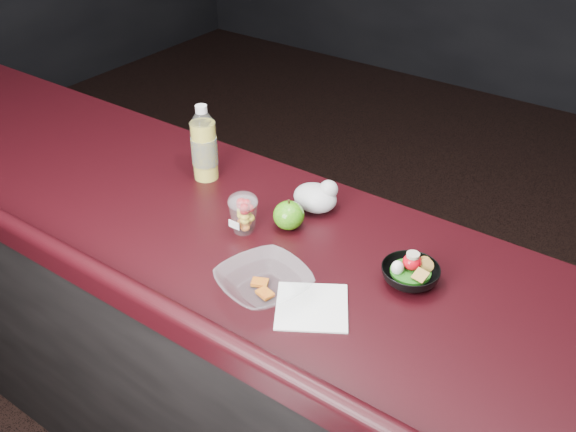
# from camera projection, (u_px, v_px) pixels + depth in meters

# --- Properties ---
(counter) EXTENTS (4.06, 0.71, 1.02)m
(counter) POSITION_uv_depth(u_px,v_px,m) (287.00, 386.00, 1.90)
(counter) COLOR black
(counter) RESTS_ON ground
(lemonade_bottle) EXTENTS (0.08, 0.08, 0.23)m
(lemonade_bottle) POSITION_uv_depth(u_px,v_px,m) (204.00, 148.00, 1.86)
(lemonade_bottle) COLOR yellow
(lemonade_bottle) RESTS_ON counter
(fruit_cup) EXTENTS (0.08, 0.08, 0.11)m
(fruit_cup) POSITION_uv_depth(u_px,v_px,m) (243.00, 212.00, 1.66)
(fruit_cup) COLOR white
(fruit_cup) RESTS_ON counter
(green_apple) EXTENTS (0.08, 0.08, 0.09)m
(green_apple) POSITION_uv_depth(u_px,v_px,m) (289.00, 215.00, 1.68)
(green_apple) COLOR #21760D
(green_apple) RESTS_ON counter
(plastic_bag) EXTENTS (0.13, 0.10, 0.09)m
(plastic_bag) POSITION_uv_depth(u_px,v_px,m) (317.00, 197.00, 1.75)
(plastic_bag) COLOR silver
(plastic_bag) RESTS_ON counter
(snack_bowl) EXTENTS (0.18, 0.18, 0.08)m
(snack_bowl) POSITION_uv_depth(u_px,v_px,m) (410.00, 273.00, 1.50)
(snack_bowl) COLOR black
(snack_bowl) RESTS_ON counter
(takeout_bowl) EXTENTS (0.26, 0.26, 0.05)m
(takeout_bowl) POSITION_uv_depth(u_px,v_px,m) (264.00, 283.00, 1.47)
(takeout_bowl) COLOR silver
(takeout_bowl) RESTS_ON counter
(paper_napkin) EXTENTS (0.22, 0.22, 0.00)m
(paper_napkin) POSITION_uv_depth(u_px,v_px,m) (312.00, 307.00, 1.43)
(paper_napkin) COLOR white
(paper_napkin) RESTS_ON counter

